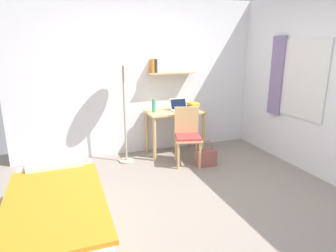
{
  "coord_description": "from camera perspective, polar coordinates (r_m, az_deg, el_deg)",
  "views": [
    {
      "loc": [
        -1.33,
        -2.79,
        1.81
      ],
      "look_at": [
        -0.12,
        0.51,
        0.85
      ],
      "focal_mm": 31.11,
      "sensor_mm": 36.0,
      "label": 1
    }
  ],
  "objects": [
    {
      "name": "ground_plane",
      "position": [
        3.59,
        4.79,
        -15.12
      ],
      "size": [
        5.28,
        5.28,
        0.0
      ],
      "primitive_type": "plane",
      "color": "gray"
    },
    {
      "name": "wall_back",
      "position": [
        5.02,
        -4.64,
        9.42
      ],
      "size": [
        4.4,
        0.27,
        2.6
      ],
      "color": "white",
      "rests_on": "ground_plane"
    },
    {
      "name": "wall_right",
      "position": [
        4.42,
        29.7,
        6.69
      ],
      "size": [
        0.1,
        4.4,
        2.6
      ],
      "color": "white",
      "rests_on": "ground_plane"
    },
    {
      "name": "bed",
      "position": [
        3.11,
        -20.91,
        -16.21
      ],
      "size": [
        0.88,
        1.86,
        0.54
      ],
      "color": "tan",
      "rests_on": "ground_plane"
    },
    {
      "name": "desk",
      "position": [
        4.98,
        1.36,
        1.26
      ],
      "size": [
        0.97,
        0.54,
        0.76
      ],
      "color": "tan",
      "rests_on": "ground_plane"
    },
    {
      "name": "desk_chair",
      "position": [
        4.58,
        3.82,
        -1.53
      ],
      "size": [
        0.5,
        0.5,
        0.9
      ],
      "color": "tan",
      "rests_on": "ground_plane"
    },
    {
      "name": "standing_lamp",
      "position": [
        4.49,
        -8.87,
        12.2
      ],
      "size": [
        0.44,
        0.44,
        1.77
      ],
      "color": "#B2A893",
      "rests_on": "ground_plane"
    },
    {
      "name": "laptop",
      "position": [
        4.98,
        2.2,
        3.68
      ],
      "size": [
        0.31,
        0.22,
        0.2
      ],
      "color": "#B7BABF",
      "rests_on": "desk"
    },
    {
      "name": "water_bottle",
      "position": [
        4.82,
        -2.78,
        4.0
      ],
      "size": [
        0.07,
        0.07,
        0.22
      ],
      "primitive_type": "cylinder",
      "color": "#42A87F",
      "rests_on": "desk"
    },
    {
      "name": "book_stack",
      "position": [
        5.07,
        4.92,
        3.95
      ],
      "size": [
        0.2,
        0.26,
        0.12
      ],
      "color": "#3384C6",
      "rests_on": "desk"
    },
    {
      "name": "handbag",
      "position": [
        4.61,
        7.5,
        -6.12
      ],
      "size": [
        0.32,
        0.13,
        0.41
      ],
      "color": "#99564C",
      "rests_on": "ground_plane"
    }
  ]
}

